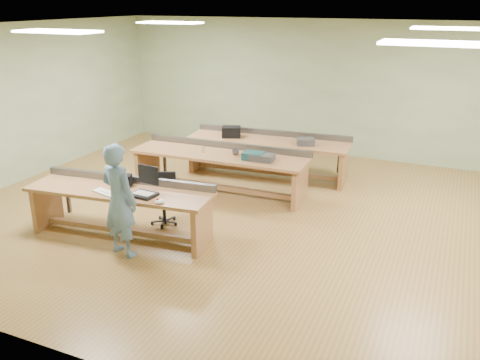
{
  "coord_description": "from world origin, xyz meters",
  "views": [
    {
      "loc": [
        2.77,
        -7.19,
        3.4
      ],
      "look_at": [
        -0.13,
        -0.6,
        0.82
      ],
      "focal_mm": 38.0,
      "sensor_mm": 36.0,
      "label": 1
    }
  ],
  "objects_px": {
    "laptop_base": "(143,195)",
    "parts_bin_grey": "(262,157)",
    "workbench_back": "(268,148)",
    "drinks_can": "(203,149)",
    "mug": "(235,152)",
    "parts_bin_teal": "(253,156)",
    "workbench_front": "(121,201)",
    "workbench_mid": "(220,163)",
    "task_chair": "(164,205)",
    "camera_bag": "(123,180)",
    "person": "(119,200)"
  },
  "relations": [
    {
      "from": "mug",
      "to": "parts_bin_teal",
      "type": "bearing_deg",
      "value": -19.02
    },
    {
      "from": "workbench_front",
      "to": "laptop_base",
      "type": "relative_size",
      "value": 8.17
    },
    {
      "from": "parts_bin_grey",
      "to": "drinks_can",
      "type": "xyz_separation_m",
      "value": [
        -1.16,
        0.04,
        -0.0
      ]
    },
    {
      "from": "workbench_back",
      "to": "parts_bin_teal",
      "type": "distance_m",
      "value": 1.38
    },
    {
      "from": "parts_bin_grey",
      "to": "workbench_back",
      "type": "bearing_deg",
      "value": 106.13
    },
    {
      "from": "parts_bin_grey",
      "to": "mug",
      "type": "relative_size",
      "value": 3.27
    },
    {
      "from": "workbench_front",
      "to": "camera_bag",
      "type": "distance_m",
      "value": 0.31
    },
    {
      "from": "workbench_mid",
      "to": "workbench_front",
      "type": "bearing_deg",
      "value": -104.87
    },
    {
      "from": "workbench_back",
      "to": "laptop_base",
      "type": "height_order",
      "value": "workbench_back"
    },
    {
      "from": "laptop_base",
      "to": "task_chair",
      "type": "relative_size",
      "value": 0.43
    },
    {
      "from": "task_chair",
      "to": "parts_bin_grey",
      "type": "height_order",
      "value": "parts_bin_grey"
    },
    {
      "from": "camera_bag",
      "to": "parts_bin_grey",
      "type": "xyz_separation_m",
      "value": [
        1.45,
        2.02,
        -0.03
      ]
    },
    {
      "from": "camera_bag",
      "to": "person",
      "type": "bearing_deg",
      "value": -78.83
    },
    {
      "from": "laptop_base",
      "to": "parts_bin_grey",
      "type": "bearing_deg",
      "value": 72.02
    },
    {
      "from": "workbench_front",
      "to": "workbench_mid",
      "type": "bearing_deg",
      "value": 70.43
    },
    {
      "from": "camera_bag",
      "to": "drinks_can",
      "type": "xyz_separation_m",
      "value": [
        0.28,
        2.05,
        -0.03
      ]
    },
    {
      "from": "parts_bin_teal",
      "to": "mug",
      "type": "relative_size",
      "value": 2.8
    },
    {
      "from": "laptop_base",
      "to": "workbench_front",
      "type": "bearing_deg",
      "value": 173.15
    },
    {
      "from": "mug",
      "to": "drinks_can",
      "type": "bearing_deg",
      "value": -168.91
    },
    {
      "from": "workbench_front",
      "to": "workbench_mid",
      "type": "xyz_separation_m",
      "value": [
        0.55,
        2.26,
        0.01
      ]
    },
    {
      "from": "workbench_front",
      "to": "workbench_mid",
      "type": "height_order",
      "value": "same"
    },
    {
      "from": "workbench_front",
      "to": "parts_bin_grey",
      "type": "distance_m",
      "value": 2.58
    },
    {
      "from": "workbench_mid",
      "to": "drinks_can",
      "type": "relative_size",
      "value": 29.83
    },
    {
      "from": "workbench_back",
      "to": "drinks_can",
      "type": "height_order",
      "value": "same"
    },
    {
      "from": "laptop_base",
      "to": "mug",
      "type": "distance_m",
      "value": 2.42
    },
    {
      "from": "laptop_base",
      "to": "task_chair",
      "type": "height_order",
      "value": "task_chair"
    },
    {
      "from": "parts_bin_teal",
      "to": "task_chair",
      "type": "bearing_deg",
      "value": -121.16
    },
    {
      "from": "workbench_front",
      "to": "workbench_back",
      "type": "height_order",
      "value": "same"
    },
    {
      "from": "workbench_mid",
      "to": "parts_bin_teal",
      "type": "height_order",
      "value": "parts_bin_teal"
    },
    {
      "from": "drinks_can",
      "to": "workbench_front",
      "type": "bearing_deg",
      "value": -96.4
    },
    {
      "from": "workbench_back",
      "to": "parts_bin_grey",
      "type": "bearing_deg",
      "value": -78.11
    },
    {
      "from": "workbench_front",
      "to": "camera_bag",
      "type": "bearing_deg",
      "value": 99.82
    },
    {
      "from": "mug",
      "to": "laptop_base",
      "type": "bearing_deg",
      "value": -98.63
    },
    {
      "from": "task_chair",
      "to": "parts_bin_teal",
      "type": "distance_m",
      "value": 1.84
    },
    {
      "from": "person",
      "to": "drinks_can",
      "type": "bearing_deg",
      "value": -75.34
    },
    {
      "from": "parts_bin_teal",
      "to": "workbench_back",
      "type": "bearing_deg",
      "value": 99.72
    },
    {
      "from": "laptop_base",
      "to": "workbench_mid",
      "type": "bearing_deg",
      "value": 92.94
    },
    {
      "from": "camera_bag",
      "to": "mug",
      "type": "xyz_separation_m",
      "value": [
        0.88,
        2.17,
        -0.04
      ]
    },
    {
      "from": "person",
      "to": "mug",
      "type": "distance_m",
      "value": 2.83
    },
    {
      "from": "camera_bag",
      "to": "parts_bin_grey",
      "type": "relative_size",
      "value": 0.61
    },
    {
      "from": "workbench_front",
      "to": "person",
      "type": "relative_size",
      "value": 1.78
    },
    {
      "from": "workbench_back",
      "to": "drinks_can",
      "type": "bearing_deg",
      "value": -124.84
    },
    {
      "from": "camera_bag",
      "to": "mug",
      "type": "bearing_deg",
      "value": 46.77
    },
    {
      "from": "camera_bag",
      "to": "parts_bin_teal",
      "type": "xyz_separation_m",
      "value": [
        1.28,
        2.03,
        -0.02
      ]
    },
    {
      "from": "workbench_front",
      "to": "person",
      "type": "bearing_deg",
      "value": -60.02
    },
    {
      "from": "laptop_base",
      "to": "workbench_back",
      "type": "bearing_deg",
      "value": 85.99
    },
    {
      "from": "person",
      "to": "camera_bag",
      "type": "height_order",
      "value": "person"
    },
    {
      "from": "laptop_base",
      "to": "drinks_can",
      "type": "height_order",
      "value": "drinks_can"
    },
    {
      "from": "parts_bin_grey",
      "to": "workbench_front",
      "type": "bearing_deg",
      "value": -123.3
    },
    {
      "from": "camera_bag",
      "to": "task_chair",
      "type": "bearing_deg",
      "value": 33.2
    }
  ]
}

